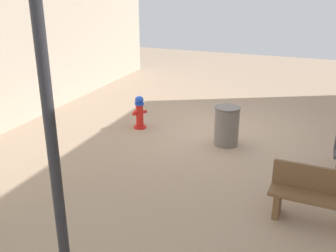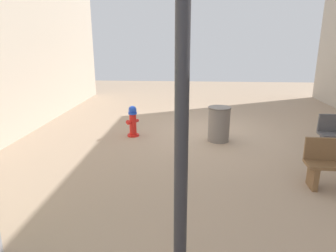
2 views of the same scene
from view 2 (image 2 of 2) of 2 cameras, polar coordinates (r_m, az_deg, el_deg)
ground_plane at (r=9.29m, az=7.68°, el=-1.28°), size 23.40×23.40×0.00m
fire_hydrant at (r=8.85m, az=-6.68°, el=0.94°), size 0.40×0.40×0.90m
street_lamp at (r=2.79m, az=2.76°, el=14.63°), size 0.36×0.36×4.36m
trash_bin at (r=8.48m, az=9.59°, el=0.38°), size 0.62×0.62×0.97m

